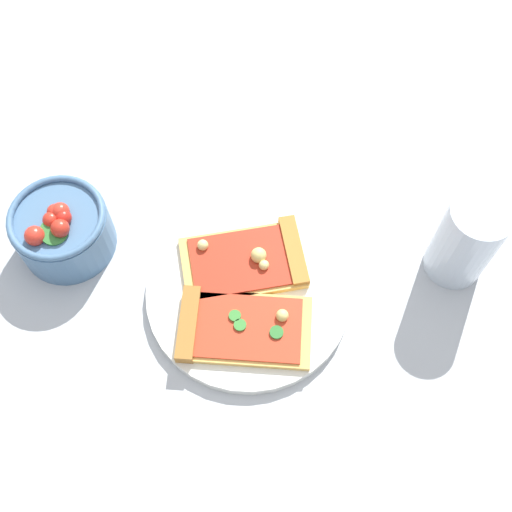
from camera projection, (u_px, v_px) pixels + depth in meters
The scene contains 6 objects.
ground_plane at pixel (243, 269), 0.79m from camera, with size 2.40×2.40×0.00m, color #B2B7BC.
plate at pixel (249, 293), 0.76m from camera, with size 0.24×0.24×0.01m, color silver.
pizza_slice_near at pixel (236, 327), 0.73m from camera, with size 0.16×0.17×0.02m.
pizza_slice_far at pixel (251, 258), 0.77m from camera, with size 0.14×0.17×0.03m.
salad_bowl at pixel (62, 229), 0.77m from camera, with size 0.12×0.12×0.08m.
soda_glass at pixel (465, 242), 0.74m from camera, with size 0.07×0.07×0.12m.
Camera 1 is at (0.28, -0.19, 0.71)m, focal length 45.23 mm.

